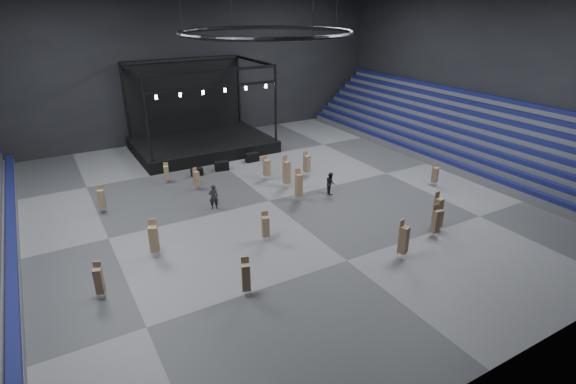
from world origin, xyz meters
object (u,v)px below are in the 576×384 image
chair_stack_6 (438,210)px  chair_stack_11 (439,218)px  chair_stack_7 (196,178)px  flight_case_right (252,157)px  chair_stack_1 (307,163)px  flight_case_left (197,172)px  man_center (214,197)px  chair_stack_5 (436,221)px  chair_stack_13 (267,167)px  chair_stack_8 (299,185)px  chair_stack_10 (265,226)px  chair_stack_3 (287,172)px  chair_stack_4 (246,276)px  chair_stack_9 (154,238)px  flight_case_mid (222,166)px  chair_stack_14 (101,198)px  chair_stack_15 (166,172)px  chair_stack_2 (435,174)px  chair_stack_0 (99,280)px  chair_stack_12 (403,239)px  crew_member (330,183)px  stage (200,135)px

chair_stack_6 → chair_stack_11: bearing=-124.3°
chair_stack_7 → chair_stack_11: 19.89m
flight_case_right → chair_stack_1: bearing=-66.6°
flight_case_left → man_center: size_ratio=0.53×
chair_stack_5 → chair_stack_13: 16.07m
chair_stack_11 → chair_stack_8: bearing=112.9°
chair_stack_10 → chair_stack_6: bearing=-4.0°
chair_stack_5 → chair_stack_11: 0.96m
chair_stack_3 → chair_stack_4: bearing=-141.9°
flight_case_right → man_center: 11.33m
chair_stack_1 → chair_stack_9: size_ratio=0.91×
flight_case_mid → chair_stack_7: (-3.71, -3.45, 0.62)m
chair_stack_4 → chair_stack_3: bearing=70.5°
flight_case_right → chair_stack_14: bearing=-162.4°
chair_stack_15 → man_center: man_center is taller
chair_stack_10 → chair_stack_11: bearing=-5.9°
chair_stack_6 → chair_stack_13: chair_stack_6 is taller
chair_stack_10 → chair_stack_14: (-8.78, 10.32, -0.01)m
chair_stack_2 → chair_stack_7: size_ratio=1.02×
chair_stack_14 → chair_stack_6: bearing=-20.8°
chair_stack_0 → chair_stack_15: (7.93, 14.83, -0.15)m
chair_stack_9 → chair_stack_5: bearing=0.1°
chair_stack_3 → chair_stack_5: (4.49, -12.73, -0.26)m
chair_stack_14 → flight_case_right: bearing=32.9°
flight_case_left → chair_stack_6: size_ratio=0.38×
chair_stack_2 → chair_stack_1: bearing=115.4°
chair_stack_6 → chair_stack_15: chair_stack_6 is taller
chair_stack_0 → chair_stack_7: 15.39m
flight_case_right → chair_stack_1: (2.64, -6.12, 0.79)m
chair_stack_9 → chair_stack_11: 19.39m
flight_case_mid → chair_stack_9: chair_stack_9 is taller
chair_stack_9 → man_center: 7.63m
chair_stack_10 → chair_stack_12: (6.46, -6.27, 0.23)m
chair_stack_9 → chair_stack_14: chair_stack_9 is taller
chair_stack_8 → chair_stack_1: bearing=55.8°
chair_stack_2 → chair_stack_15: chair_stack_2 is taller
chair_stack_10 → crew_member: (8.47, 4.49, -0.21)m
flight_case_mid → chair_stack_0: 20.43m
flight_case_mid → chair_stack_6: 20.70m
chair_stack_4 → chair_stack_8: 13.12m
chair_stack_4 → man_center: 11.72m
chair_stack_6 → man_center: bearing=130.3°
flight_case_left → chair_stack_13: size_ratio=0.47×
stage → chair_stack_2: bearing=-55.9°
flight_case_right → chair_stack_13: bearing=-101.0°
chair_stack_4 → chair_stack_14: (-5.07, 15.17, -0.09)m
chair_stack_1 → crew_member: 4.53m
chair_stack_1 → chair_stack_15: (-11.74, 4.73, -0.24)m
chair_stack_4 → chair_stack_5: chair_stack_5 is taller
chair_stack_10 → crew_member: 9.59m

